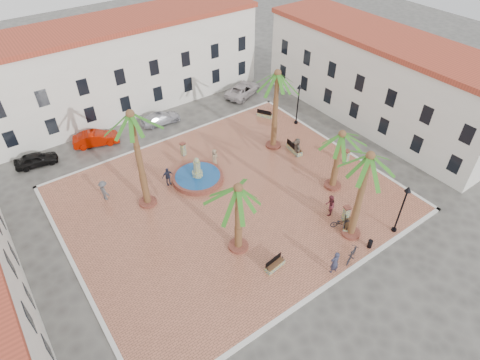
% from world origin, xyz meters
% --- Properties ---
extents(ground, '(120.00, 120.00, 0.00)m').
position_xyz_m(ground, '(0.00, 0.00, 0.00)').
color(ground, '#56544F').
rests_on(ground, ground).
extents(plaza, '(26.00, 22.00, 0.15)m').
position_xyz_m(plaza, '(0.00, 0.00, 0.07)').
color(plaza, '#B5684C').
rests_on(plaza, ground).
extents(kerb_n, '(26.30, 0.30, 0.16)m').
position_xyz_m(kerb_n, '(0.00, 11.00, 0.08)').
color(kerb_n, silver).
rests_on(kerb_n, ground).
extents(kerb_s, '(26.30, 0.30, 0.16)m').
position_xyz_m(kerb_s, '(0.00, -11.00, 0.08)').
color(kerb_s, silver).
rests_on(kerb_s, ground).
extents(kerb_e, '(0.30, 22.30, 0.16)m').
position_xyz_m(kerb_e, '(13.00, 0.00, 0.08)').
color(kerb_e, silver).
rests_on(kerb_e, ground).
extents(kerb_w, '(0.30, 22.30, 0.16)m').
position_xyz_m(kerb_w, '(-13.00, 0.00, 0.08)').
color(kerb_w, silver).
rests_on(kerb_w, ground).
extents(building_north, '(30.40, 7.40, 9.50)m').
position_xyz_m(building_north, '(-0.00, 19.99, 4.77)').
color(building_north, white).
rests_on(building_north, ground).
extents(building_east, '(7.40, 26.40, 9.00)m').
position_xyz_m(building_east, '(19.99, 2.00, 4.52)').
color(building_east, white).
rests_on(building_east, ground).
extents(fountain, '(4.52, 4.52, 2.34)m').
position_xyz_m(fountain, '(-0.95, 3.68, 0.47)').
color(fountain, brown).
rests_on(fountain, plaza).
extents(palm_nw, '(4.75, 4.75, 8.77)m').
position_xyz_m(palm_nw, '(-5.91, 3.46, 7.74)').
color(palm_nw, brown).
rests_on(palm_nw, plaza).
extents(palm_sw, '(4.80, 4.80, 6.08)m').
position_xyz_m(palm_sw, '(-2.57, -4.77, 5.15)').
color(palm_sw, brown).
rests_on(palm_sw, plaza).
extents(palm_s, '(4.73, 4.73, 7.69)m').
position_xyz_m(palm_s, '(5.13, -8.69, 6.71)').
color(palm_s, brown).
rests_on(palm_s, plaza).
extents(palm_e, '(4.74, 4.74, 5.70)m').
position_xyz_m(palm_e, '(8.05, -3.93, 4.79)').
color(palm_e, brown).
rests_on(palm_e, plaza).
extents(palm_ne, '(4.78, 4.78, 7.99)m').
position_xyz_m(palm_ne, '(7.74, 3.79, 6.99)').
color(palm_ne, brown).
rests_on(palm_ne, plaza).
extents(bench_s, '(1.65, 0.68, 0.85)m').
position_xyz_m(bench_s, '(-1.59, -7.78, 0.39)').
color(bench_s, gray).
rests_on(bench_s, plaza).
extents(bench_se, '(1.56, 1.37, 0.84)m').
position_xyz_m(bench_se, '(5.43, -7.98, 0.39)').
color(bench_se, gray).
rests_on(bench_se, plaza).
extents(bench_e, '(0.83, 2.02, 1.03)m').
position_xyz_m(bench_e, '(8.78, 1.88, 0.44)').
color(bench_e, gray).
rests_on(bench_e, plaza).
extents(bench_ne, '(1.30, 1.72, 0.89)m').
position_xyz_m(bench_ne, '(10.51, 8.65, 0.40)').
color(bench_ne, gray).
rests_on(bench_ne, plaza).
extents(lamppost_s, '(0.48, 0.48, 4.43)m').
position_xyz_m(lamppost_s, '(8.08, -10.40, 3.15)').
color(lamppost_s, black).
rests_on(lamppost_s, plaza).
extents(lamppost_e, '(0.49, 0.49, 4.51)m').
position_xyz_m(lamppost_e, '(12.40, 5.64, 3.20)').
color(lamppost_e, black).
rests_on(lamppost_e, plaza).
extents(bollard_se, '(0.61, 0.61, 1.41)m').
position_xyz_m(bollard_se, '(5.84, -7.43, 0.88)').
color(bollard_se, gray).
rests_on(bollard_se, plaza).
extents(bollard_n, '(0.57, 0.57, 1.36)m').
position_xyz_m(bollard_n, '(-0.17, 7.60, 0.85)').
color(bollard_n, gray).
rests_on(bollard_n, plaza).
extents(bollard_e, '(0.54, 0.54, 1.41)m').
position_xyz_m(bollard_e, '(11.44, -2.29, 0.88)').
color(bollard_e, gray).
rests_on(bollard_e, plaza).
extents(litter_bin, '(0.34, 0.34, 0.66)m').
position_xyz_m(litter_bin, '(5.25, -10.40, 0.48)').
color(litter_bin, black).
rests_on(litter_bin, plaza).
extents(cyclist_a, '(0.78, 0.57, 1.96)m').
position_xyz_m(cyclist_a, '(1.46, -10.40, 1.13)').
color(cyclist_a, '#2D2E45').
rests_on(cyclist_a, plaza).
extents(bicycle_a, '(1.76, 1.33, 0.88)m').
position_xyz_m(bicycle_a, '(5.04, -7.70, 0.59)').
color(bicycle_a, black).
rests_on(bicycle_a, plaza).
extents(cyclist_b, '(1.16, 1.09, 1.88)m').
position_xyz_m(cyclist_b, '(5.29, -6.18, 1.09)').
color(cyclist_b, maroon).
rests_on(cyclist_b, plaza).
extents(bicycle_b, '(1.90, 1.12, 1.10)m').
position_xyz_m(bicycle_b, '(3.28, -10.40, 0.70)').
color(bicycle_b, black).
rests_on(bicycle_b, plaza).
extents(pedestrian_fountain_a, '(0.95, 0.84, 1.64)m').
position_xyz_m(pedestrian_fountain_a, '(1.45, 4.62, 0.97)').
color(pedestrian_fountain_a, '#90785B').
rests_on(pedestrian_fountain_a, plaza).
extents(pedestrian_fountain_b, '(1.03, 0.46, 1.74)m').
position_xyz_m(pedestrian_fountain_b, '(-3.37, 4.60, 1.02)').
color(pedestrian_fountain_b, '#373D5A').
rests_on(pedestrian_fountain_b, plaza).
extents(pedestrian_north, '(0.92, 1.32, 1.86)m').
position_xyz_m(pedestrian_north, '(-8.51, 5.94, 1.08)').
color(pedestrian_north, '#525357').
rests_on(pedestrian_north, plaza).
extents(pedestrian_east, '(1.12, 1.82, 1.87)m').
position_xyz_m(pedestrian_east, '(8.53, 1.31, 1.08)').
color(pedestrian_east, '#65594E').
rests_on(pedestrian_east, plaza).
extents(car_black, '(3.93, 2.08, 1.27)m').
position_xyz_m(car_black, '(-11.89, 14.35, 0.64)').
color(car_black, black).
rests_on(car_black, ground).
extents(car_red, '(4.60, 2.75, 1.43)m').
position_xyz_m(car_red, '(-6.17, 14.38, 0.72)').
color(car_red, '#AA1300').
rests_on(car_red, ground).
extents(car_silver, '(4.36, 2.11, 1.22)m').
position_xyz_m(car_silver, '(0.87, 14.27, 0.61)').
color(car_silver, silver).
rests_on(car_silver, ground).
extents(car_white, '(5.67, 4.14, 1.43)m').
position_xyz_m(car_white, '(11.67, 14.25, 0.72)').
color(car_white, beige).
rests_on(car_white, ground).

